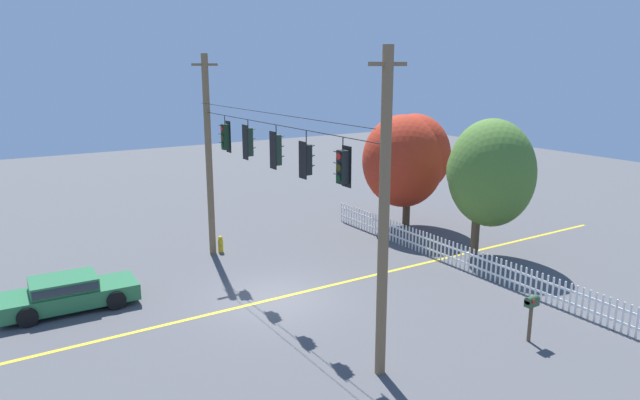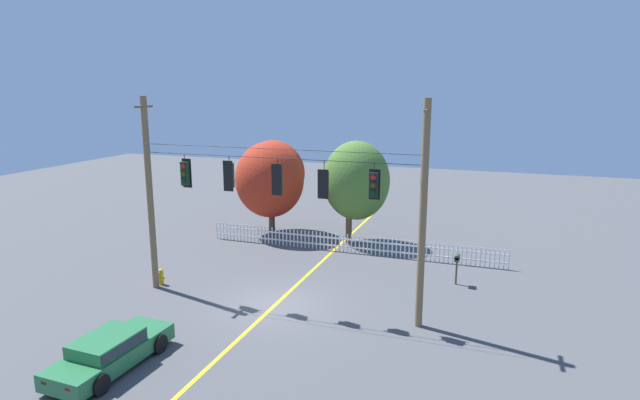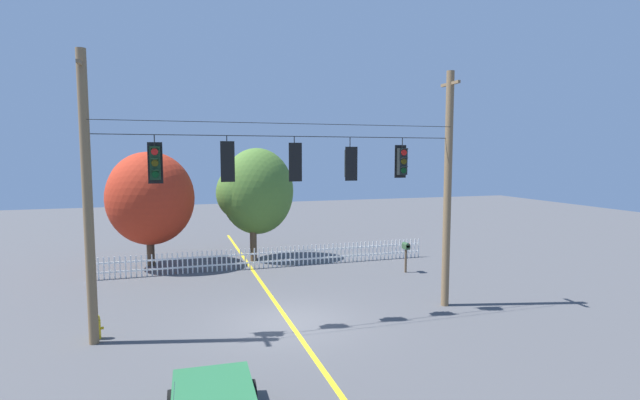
% 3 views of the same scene
% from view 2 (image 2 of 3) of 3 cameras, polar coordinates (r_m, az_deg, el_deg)
% --- Properties ---
extents(ground, '(80.00, 80.00, 0.00)m').
position_cam_2_polar(ground, '(22.34, -4.86, -11.28)').
color(ground, '#4C4C4F').
extents(lane_centerline_stripe, '(0.16, 36.00, 0.01)m').
position_cam_2_polar(lane_centerline_stripe, '(22.34, -4.86, -11.27)').
color(lane_centerline_stripe, gold).
rests_on(lane_centerline_stripe, ground).
extents(signal_support_span, '(12.15, 1.10, 8.53)m').
position_cam_2_polar(signal_support_span, '(21.00, -5.07, -0.34)').
color(signal_support_span, brown).
rests_on(signal_support_span, ground).
extents(traffic_signal_northbound_secondary, '(0.43, 0.38, 1.46)m').
position_cam_2_polar(traffic_signal_northbound_secondary, '(22.79, -14.46, 2.82)').
color(traffic_signal_northbound_secondary, black).
extents(traffic_signal_northbound_primary, '(0.43, 0.38, 1.43)m').
position_cam_2_polar(traffic_signal_northbound_primary, '(21.67, -9.83, 2.65)').
color(traffic_signal_northbound_primary, black).
extents(traffic_signal_southbound_primary, '(0.43, 0.38, 1.45)m').
position_cam_2_polar(traffic_signal_southbound_primary, '(20.72, -4.61, 2.28)').
color(traffic_signal_southbound_primary, black).
extents(traffic_signal_eastbound_side, '(0.43, 0.38, 1.46)m').
position_cam_2_polar(traffic_signal_eastbound_side, '(20.03, 0.44, 1.81)').
color(traffic_signal_eastbound_side, black).
extents(traffic_signal_westbound_side, '(0.43, 0.38, 1.40)m').
position_cam_2_polar(traffic_signal_westbound_side, '(19.50, 5.88, 1.65)').
color(traffic_signal_westbound_side, black).
extents(white_picket_fence, '(16.54, 0.06, 1.02)m').
position_cam_2_polar(white_picket_fence, '(28.73, 3.23, -4.77)').
color(white_picket_fence, white).
rests_on(white_picket_fence, ground).
extents(autumn_maple_near_fence, '(4.20, 4.41, 5.73)m').
position_cam_2_polar(autumn_maple_near_fence, '(31.93, -5.35, 2.52)').
color(autumn_maple_near_fence, brown).
rests_on(autumn_maple_near_fence, ground).
extents(autumn_maple_mid, '(4.08, 3.29, 5.94)m').
position_cam_2_polar(autumn_maple_mid, '(30.10, 3.64, 2.10)').
color(autumn_maple_mid, brown).
rests_on(autumn_maple_mid, ground).
extents(parked_car, '(1.96, 4.41, 1.15)m').
position_cam_2_polar(parked_car, '(18.74, -21.91, -14.97)').
color(parked_car, '#286B3D').
rests_on(parked_car, ground).
extents(fire_hydrant, '(0.38, 0.22, 0.75)m').
position_cam_2_polar(fire_hydrant, '(25.33, -16.92, -8.01)').
color(fire_hydrant, gold).
rests_on(fire_hydrant, ground).
extents(roadside_mailbox, '(0.25, 0.44, 1.44)m').
position_cam_2_polar(roadside_mailbox, '(24.81, 14.71, -6.33)').
color(roadside_mailbox, brown).
rests_on(roadside_mailbox, ground).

